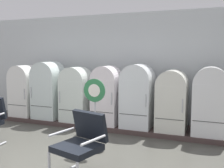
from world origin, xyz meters
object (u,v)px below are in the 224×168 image
(refrigerator_0, at_px, (24,89))
(sign_stand, at_px, (95,118))
(armchair_right, at_px, (81,141))
(refrigerator_2, at_px, (76,93))
(refrigerator_3, at_px, (107,94))
(refrigerator_6, at_px, (210,99))
(refrigerator_5, at_px, (172,99))
(refrigerator_4, at_px, (137,94))
(refrigerator_1, at_px, (49,88))

(refrigerator_0, xyz_separation_m, sign_stand, (2.88, -1.49, -0.21))
(armchair_right, bearing_deg, refrigerator_2, 120.81)
(refrigerator_3, relative_size, refrigerator_6, 0.99)
(refrigerator_0, bearing_deg, refrigerator_2, 0.48)
(refrigerator_5, bearing_deg, refrigerator_0, -179.51)
(refrigerator_0, bearing_deg, sign_stand, -27.26)
(refrigerator_6, bearing_deg, refrigerator_2, -179.38)
(refrigerator_0, height_order, refrigerator_6, refrigerator_6)
(refrigerator_4, height_order, refrigerator_6, refrigerator_4)
(refrigerator_0, distance_m, refrigerator_2, 1.65)
(refrigerator_1, bearing_deg, refrigerator_2, -2.63)
(refrigerator_1, xyz_separation_m, refrigerator_6, (4.08, -0.00, -0.03))
(refrigerator_2, distance_m, armchair_right, 2.88)
(sign_stand, bearing_deg, refrigerator_2, 129.55)
(refrigerator_2, bearing_deg, refrigerator_1, 177.37)
(refrigerator_5, relative_size, sign_stand, 0.99)
(refrigerator_2, height_order, refrigerator_4, refrigerator_4)
(armchair_right, distance_m, sign_stand, 1.00)
(refrigerator_2, height_order, armchair_right, refrigerator_2)
(refrigerator_1, relative_size, refrigerator_6, 1.04)
(refrigerator_4, xyz_separation_m, refrigerator_6, (1.60, -0.00, -0.02))
(refrigerator_6, xyz_separation_m, sign_stand, (-1.98, -1.53, -0.23))
(refrigerator_1, xyz_separation_m, refrigerator_3, (1.71, -0.05, -0.04))
(armchair_right, bearing_deg, refrigerator_3, 104.10)
(refrigerator_4, height_order, sign_stand, refrigerator_4)
(refrigerator_1, distance_m, refrigerator_5, 3.28)
(refrigerator_1, bearing_deg, sign_stand, -36.25)
(refrigerator_3, height_order, refrigerator_6, refrigerator_6)
(refrigerator_3, bearing_deg, refrigerator_5, 0.97)
(refrigerator_2, height_order, refrigerator_5, refrigerator_2)
(refrigerator_2, height_order, sign_stand, refrigerator_2)
(refrigerator_4, relative_size, refrigerator_6, 1.02)
(refrigerator_1, xyz_separation_m, refrigerator_4, (2.48, -0.00, -0.02))
(refrigerator_3, xyz_separation_m, armchair_right, (0.62, -2.46, -0.33))
(refrigerator_5, bearing_deg, refrigerator_6, 1.00)
(refrigerator_1, height_order, refrigerator_2, refrigerator_1)
(refrigerator_2, bearing_deg, refrigerator_6, 0.62)
(refrigerator_2, relative_size, sign_stand, 1.01)
(refrigerator_4, xyz_separation_m, armchair_right, (-0.15, -2.50, -0.35))
(refrigerator_0, height_order, refrigerator_4, refrigerator_4)
(refrigerator_0, distance_m, refrigerator_5, 4.07)
(refrigerator_3, bearing_deg, sign_stand, -75.49)
(refrigerator_0, relative_size, refrigerator_4, 0.95)
(refrigerator_0, height_order, refrigerator_2, refrigerator_0)
(refrigerator_2, bearing_deg, refrigerator_5, 0.49)
(refrigerator_4, distance_m, sign_stand, 1.60)
(refrigerator_6, bearing_deg, sign_stand, -142.21)
(refrigerator_1, bearing_deg, refrigerator_4, -0.00)
(armchair_right, bearing_deg, refrigerator_1, 132.95)
(refrigerator_0, relative_size, sign_stand, 1.03)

